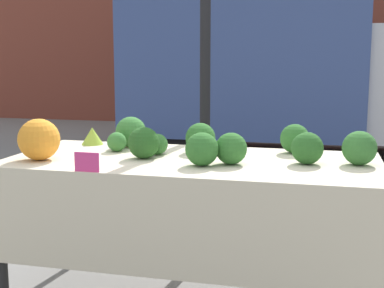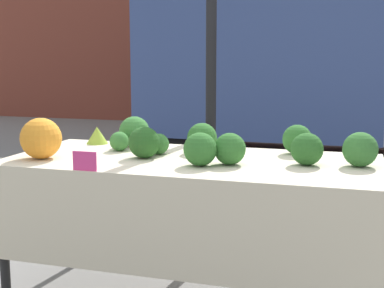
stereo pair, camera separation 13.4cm
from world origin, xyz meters
name	(u,v)px [view 1 (the left image)]	position (x,y,z in m)	size (l,w,h in m)	color
building_facade	(293,12)	(0.00, 8.35, 2.26)	(16.00, 0.60, 4.51)	brown
tent_pole	(205,82)	(-0.11, 0.80, 1.20)	(0.07, 0.07, 2.40)	black
parked_truck	(284,67)	(0.11, 4.89, 1.23)	(4.63, 1.90, 2.32)	#384C84
market_table	(189,180)	(0.00, -0.07, 0.73)	(1.94, 0.88, 0.83)	beige
orange_cauliflower	(39,139)	(-0.76, -0.22, 0.94)	(0.22, 0.22, 0.22)	orange
romanesco_head	(92,136)	(-0.71, 0.32, 0.88)	(0.13, 0.13, 0.11)	#93B238
broccoli_head_0	(144,143)	(-0.25, -0.05, 0.91)	(0.17, 0.17, 0.17)	#23511E
broccoli_head_1	(295,139)	(0.51, 0.31, 0.91)	(0.16, 0.16, 0.16)	#2D6628
broccoli_head_2	(231,149)	(0.22, -0.09, 0.91)	(0.16, 0.16, 0.16)	#2D6628
broccoli_head_3	(307,148)	(0.59, 0.01, 0.91)	(0.16, 0.16, 0.16)	#285B23
broccoli_head_4	(359,148)	(0.84, 0.04, 0.92)	(0.17, 0.17, 0.17)	#336B2D
broccoli_head_5	(202,149)	(0.09, -0.16, 0.91)	(0.17, 0.17, 0.17)	#2D6628
broccoli_head_6	(131,132)	(-0.44, 0.28, 0.92)	(0.18, 0.18, 0.18)	#387533
broccoli_head_7	(117,142)	(-0.47, 0.12, 0.89)	(0.11, 0.11, 0.11)	#387533
broccoli_head_8	(200,138)	(0.00, 0.20, 0.92)	(0.17, 0.17, 0.17)	#2D6628
broccoli_head_9	(157,144)	(-0.22, 0.08, 0.89)	(0.12, 0.12, 0.12)	#336B2D
price_sign	(87,162)	(-0.40, -0.43, 0.88)	(0.12, 0.01, 0.09)	#E53D84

